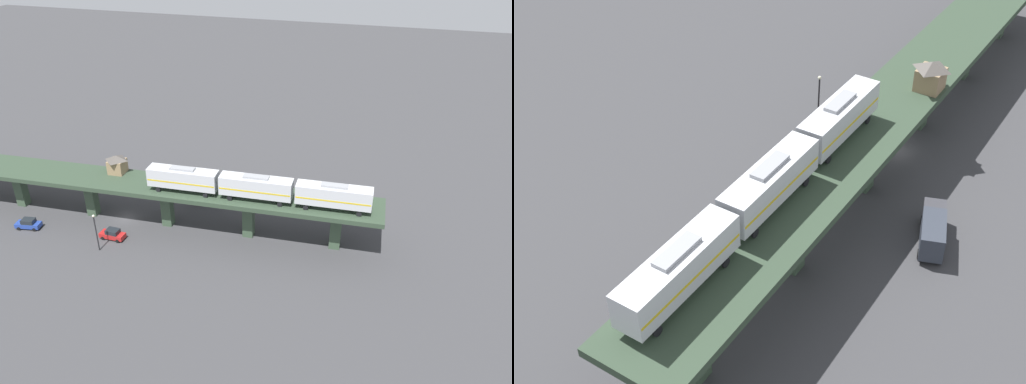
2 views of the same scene
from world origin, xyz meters
TOP-DOWN VIEW (x-y plane):
  - ground_plane at (0.00, 0.00)m, footprint 400.00×400.00m
  - elevated_viaduct at (0.01, -0.19)m, footprint 14.06×92.34m
  - subway_train at (0.16, -25.21)m, footprint 5.12×37.30m
  - signal_hut at (2.29, 1.78)m, footprint 3.41×3.41m
  - street_car_blue at (-8.14, 14.86)m, footprint 2.57×4.65m
  - street_car_red at (-6.63, -1.32)m, footprint 1.99×4.42m
  - delivery_truck at (10.66, -12.47)m, footprint 4.94×7.50m
  - street_lamp at (-10.27, -0.90)m, footprint 0.44×0.44m

SIDE VIEW (x-z plane):
  - ground_plane at x=0.00m, z-range 0.00..0.00m
  - street_car_blue at x=-8.14m, z-range -0.01..1.88m
  - street_car_red at x=-6.63m, z-range -0.01..1.88m
  - delivery_truck at x=10.66m, z-range 0.16..3.36m
  - street_lamp at x=-10.27m, z-range 0.64..7.58m
  - elevated_viaduct at x=0.01m, z-range 2.90..11.01m
  - signal_hut at x=2.29m, z-range 8.21..11.61m
  - subway_train at x=0.16m, z-range 8.43..12.88m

